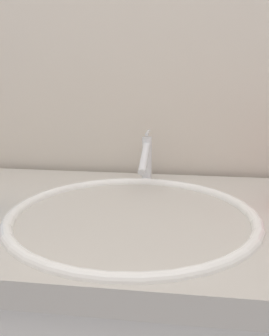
# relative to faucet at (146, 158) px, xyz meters

# --- Properties ---
(tiled_wall_back) EXTENTS (2.40, 0.04, 2.40)m
(tiled_wall_back) POSITION_rel_faucet_xyz_m (-0.03, 0.13, 0.28)
(tiled_wall_back) COLOR beige
(tiled_wall_back) RESTS_ON ground
(sink_basin) EXTENTS (0.49, 0.49, 0.11)m
(sink_basin) POSITION_rel_faucet_xyz_m (0.00, -0.23, -0.10)
(sink_basin) COLOR white
(sink_basin) RESTS_ON vanity_counter
(faucet) EXTENTS (0.02, 0.15, 0.12)m
(faucet) POSITION_rel_faucet_xyz_m (0.00, 0.00, 0.00)
(faucet) COLOR silver
(faucet) RESTS_ON sink_basin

